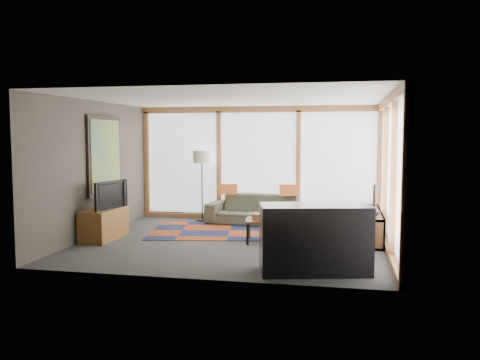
% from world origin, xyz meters
% --- Properties ---
extents(ground, '(5.50, 5.50, 0.00)m').
position_xyz_m(ground, '(0.00, 0.00, 0.00)').
color(ground, '#333230').
rests_on(ground, ground).
extents(room_envelope, '(5.52, 5.02, 2.62)m').
position_xyz_m(room_envelope, '(0.49, 0.56, 1.54)').
color(room_envelope, '#403931').
rests_on(room_envelope, ground).
extents(rug, '(3.42, 2.50, 0.01)m').
position_xyz_m(rug, '(-0.34, 0.98, 0.01)').
color(rug, maroon).
rests_on(rug, ground).
extents(sofa, '(2.29, 1.09, 0.65)m').
position_xyz_m(sofa, '(0.09, 1.90, 0.32)').
color(sofa, '#3C3E2F').
rests_on(sofa, ground).
extents(pillow_left, '(0.42, 0.22, 0.22)m').
position_xyz_m(pillow_left, '(-0.59, 1.94, 0.76)').
color(pillow_left, '#CE632B').
rests_on(pillow_left, sofa).
extents(pillow_right, '(0.45, 0.21, 0.24)m').
position_xyz_m(pillow_right, '(0.78, 1.91, 0.76)').
color(pillow_right, '#CE632B').
rests_on(pillow_right, sofa).
extents(floor_lamp, '(0.40, 0.40, 1.61)m').
position_xyz_m(floor_lamp, '(-1.24, 2.11, 0.80)').
color(floor_lamp, black).
rests_on(floor_lamp, ground).
extents(coffee_table, '(1.33, 0.79, 0.42)m').
position_xyz_m(coffee_table, '(0.81, 0.12, 0.21)').
color(coffee_table, '#302212').
rests_on(coffee_table, ground).
extents(book_stack, '(0.26, 0.33, 0.11)m').
position_xyz_m(book_stack, '(0.45, 0.07, 0.47)').
color(book_stack, brown).
rests_on(book_stack, coffee_table).
extents(vase, '(0.24, 0.24, 0.20)m').
position_xyz_m(vase, '(0.95, 0.15, 0.52)').
color(vase, beige).
rests_on(vase, coffee_table).
extents(bookshelf, '(0.38, 2.12, 0.53)m').
position_xyz_m(bookshelf, '(2.43, 0.79, 0.26)').
color(bookshelf, '#302212').
rests_on(bookshelf, ground).
extents(bowl_a, '(0.22, 0.22, 0.10)m').
position_xyz_m(bowl_a, '(2.48, 0.27, 0.58)').
color(bowl_a, black).
rests_on(bowl_a, bookshelf).
extents(bowl_b, '(0.18, 0.18, 0.09)m').
position_xyz_m(bowl_b, '(2.43, 0.57, 0.57)').
color(bowl_b, black).
rests_on(bowl_b, bookshelf).
extents(shelf_picture, '(0.11, 0.33, 0.43)m').
position_xyz_m(shelf_picture, '(2.56, 1.58, 0.74)').
color(shelf_picture, black).
rests_on(shelf_picture, bookshelf).
extents(tv_console, '(0.48, 1.16, 0.58)m').
position_xyz_m(tv_console, '(-2.46, -0.28, 0.29)').
color(tv_console, brown).
rests_on(tv_console, ground).
extents(television, '(0.31, 0.92, 0.52)m').
position_xyz_m(television, '(-2.37, -0.30, 0.84)').
color(television, black).
rests_on(television, tv_console).
extents(bar_counter, '(1.65, 1.04, 0.96)m').
position_xyz_m(bar_counter, '(1.54, -1.81, 0.48)').
color(bar_counter, black).
rests_on(bar_counter, ground).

